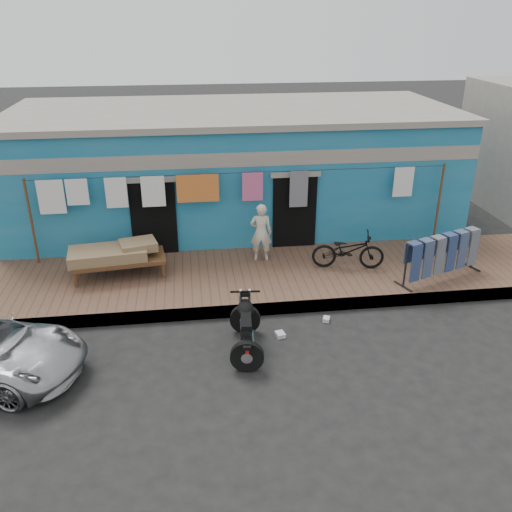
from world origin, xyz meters
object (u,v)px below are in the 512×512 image
(seated_person, at_px, (261,232))
(jeans_rack, at_px, (441,256))
(bicycle, at_px, (348,247))
(motorcycle, at_px, (246,327))
(charpoy, at_px, (119,260))

(seated_person, distance_m, jeans_rack, 4.16)
(bicycle, distance_m, motorcycle, 3.86)
(bicycle, distance_m, charpoy, 5.30)
(bicycle, height_order, charpoy, bicycle)
(bicycle, distance_m, jeans_rack, 2.08)
(motorcycle, xyz_separation_m, jeans_rack, (4.65, 1.97, 0.27))
(charpoy, distance_m, jeans_rack, 7.30)
(charpoy, height_order, jeans_rack, jeans_rack)
(charpoy, bearing_deg, motorcycle, -49.73)
(bicycle, height_order, motorcycle, bicycle)
(motorcycle, height_order, charpoy, motorcycle)
(seated_person, bearing_deg, jeans_rack, 167.61)
(seated_person, height_order, bicycle, seated_person)
(seated_person, height_order, charpoy, seated_person)
(motorcycle, xyz_separation_m, charpoy, (-2.57, 3.03, 0.10))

